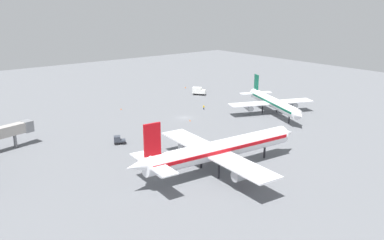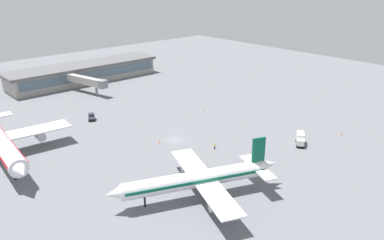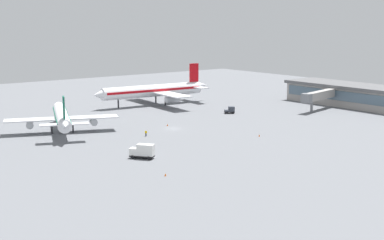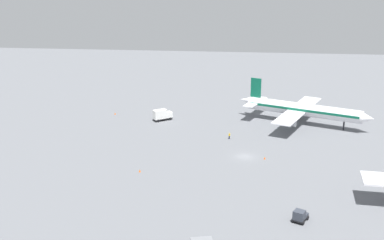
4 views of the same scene
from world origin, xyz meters
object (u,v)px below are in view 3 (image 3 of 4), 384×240
Objects in this scene: baggage_tug at (230,110)px; airplane_at_gate at (154,91)px; safety_cone_near_gate at (259,135)px; safety_cone_mid_apron at (167,125)px; catering_truck at (143,151)px; ground_crew_worker at (146,133)px; airplane_taxiing at (62,117)px; safety_cone_far_side at (165,175)px.

airplane_at_gate is at bearing 133.42° from baggage_tug.
safety_cone_mid_apron is at bearing 21.12° from safety_cone_near_gate.
baggage_tug is 66.75m from catering_truck.
safety_cone_mid_apron is (-5.42, 29.75, -0.86)m from baggage_tug.
baggage_tug is 45.45m from ground_crew_worker.
baggage_tug is at bearing 111.60° from airplane_at_gate.
catering_truck is at bearing -156.50° from airplane_taxiing.
baggage_tug is at bearing -95.55° from catering_truck.
airplane_at_gate is 55.11m from airplane_taxiing.
baggage_tug is 6.19× the size of safety_cone_mid_apron.
safety_cone_far_side is at bearing 127.14° from catering_truck.
safety_cone_mid_apron is (28.96, -27.46, -1.40)m from catering_truck.
airplane_at_gate is 57.03m from ground_crew_worker.
safety_cone_mid_apron is (-36.97, 20.28, -5.00)m from airplane_at_gate.
catering_truck is (-40.17, -0.97, -2.61)m from airplane_taxiing.
baggage_tug is 30.25m from safety_cone_mid_apron.
airplane_at_gate reaches higher than safety_cone_near_gate.
safety_cone_far_side is at bearing 62.14° from airplane_at_gate.
airplane_at_gate is 1.29× the size of airplane_taxiing.
airplane_taxiing is 61.84× the size of safety_cone_mid_apron.
safety_cone_near_gate is at bearing 86.47° from airplane_at_gate.
ground_crew_worker is at bearing 123.37° from safety_cone_mid_apron.
safety_cone_mid_apron is (27.72, 10.70, 0.00)m from safety_cone_near_gate.
safety_cone_far_side is at bearing -161.47° from airplane_taxiing.
catering_truck is (-34.39, 57.20, 0.54)m from baggage_tug.
safety_cone_near_gate is at bearing -68.92° from safety_cone_far_side.
catering_truck reaches higher than safety_cone_mid_apron.
baggage_tug is 79.10m from safety_cone_far_side.
baggage_tug reaches higher than safety_cone_mid_apron.
safety_cone_near_gate is (-33.14, 19.04, -0.86)m from baggage_tug.
baggage_tug is at bearing 136.28° from ground_crew_worker.
safety_cone_far_side is (-15.17, 4.44, -1.40)m from catering_truck.
airplane_at_gate is 96.56m from safety_cone_far_side.
baggage_tug reaches higher than ground_crew_worker.
airplane_at_gate is 81.48m from catering_truck.
catering_truck is at bearing 58.99° from airplane_at_gate.
airplane_at_gate is at bearing -32.75° from safety_cone_far_side.
baggage_tug is at bearing -51.20° from safety_cone_far_side.
airplane_taxiing is at bearing 45.16° from safety_cone_near_gate.
safety_cone_far_side is (-81.10, 52.17, -5.00)m from airplane_at_gate.
ground_crew_worker reaches higher than safety_cone_near_gate.
safety_cone_mid_apron is at bearing 66.14° from airplane_at_gate.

